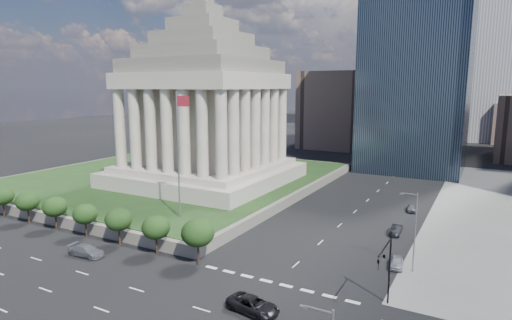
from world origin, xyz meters
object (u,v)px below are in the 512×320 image
Objects in this scene: pickup_truck at (253,305)px; parked_sedan_mid at (396,230)px; traffic_signal_ne at (386,263)px; parked_sedan_far at (411,208)px; street_lamp_north at (414,228)px; parked_sedan_near at (397,262)px; war_memorial at (204,92)px; flagpole at (179,148)px; suv_grey at (87,251)px.

parked_sedan_mid is (8.07, 31.01, -0.12)m from pickup_truck.
traffic_signal_ne is 38.79m from parked_sedan_far.
traffic_signal_ne reaches higher than parked_sedan_mid.
street_lamp_north is 2.71× the size of parked_sedan_far.
parked_sedan_near is (-1.00, 11.68, -4.58)m from traffic_signal_ne.
war_memorial is 4.88× the size of traffic_signal_ne.
pickup_truck is at bearing -124.64° from street_lamp_north.
parked_sedan_mid is (-3.50, 24.37, -4.58)m from traffic_signal_ne.
pickup_truck is at bearing -36.66° from flagpole.
war_memorial is 47.93m from parked_sedan_far.
pickup_truck is 1.10× the size of suv_grey.
street_lamp_north is at bearing 85.81° from traffic_signal_ne.
war_memorial is at bearing 143.58° from traffic_signal_ne.
street_lamp_north is 22.35m from pickup_truck.
parked_sedan_far is at bearing -1.11° from pickup_truck.
traffic_signal_ne reaches higher than parked_sedan_far.
flagpole is at bearing 62.39° from pickup_truck.
street_lamp_north reaches higher than pickup_truck.
traffic_signal_ne is 1.96× the size of parked_sedan_mid.
parked_sedan_near is at bearing 94.89° from traffic_signal_ne.
suv_grey is at bearing 94.99° from pickup_truck.
pickup_truck is 26.92m from suv_grey.
flagpole is 35.60m from parked_sedan_near.
pickup_truck reaches higher than parked_sedan_far.
traffic_signal_ne is 25.05m from parked_sedan_mid.
war_memorial is 60.00m from traffic_signal_ne.
parked_sedan_mid is at bearing 98.17° from traffic_signal_ne.
pickup_truck reaches higher than parked_sedan_near.
parked_sedan_mid is at bearing 108.32° from street_lamp_north.
parked_sedan_near is at bearing -71.40° from suv_grey.
parked_sedan_near is (45.50, -22.63, -20.73)m from war_memorial.
parked_sedan_near is at bearing -26.44° from war_memorial.
parked_sedan_mid is at bearing -5.52° from pickup_truck.
parked_sedan_near is 12.94m from parked_sedan_mid.
suv_grey is (-4.09, -15.03, -12.36)m from flagpole.
flagpole is 36.69m from traffic_signal_ne.
suv_grey is at bearing -172.98° from traffic_signal_ne.
traffic_signal_ne is 14.06m from pickup_truck.
war_memorial is 7.54× the size of suv_grey.
war_memorial reaches higher than parked_sedan_far.
flagpole reaches higher than traffic_signal_ne.
traffic_signal_ne is 0.80× the size of street_lamp_north.
traffic_signal_ne is at bearing -88.06° from suv_grey.
street_lamp_north is at bearing -25.92° from war_memorial.
flagpole reaches higher than pickup_truck.
parked_sedan_far is (43.00, 4.05, -20.77)m from war_memorial.
parked_sedan_far is (8.07, 44.99, -0.16)m from pickup_truck.
traffic_signal_ne is at bearing -36.42° from war_memorial.
traffic_signal_ne is 11.34m from street_lamp_north.
parked_sedan_near is (10.57, 18.32, -0.13)m from pickup_truck.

